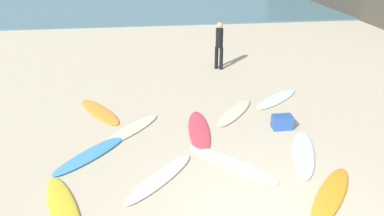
% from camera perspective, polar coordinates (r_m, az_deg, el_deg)
% --- Properties ---
extents(surfboard_0, '(1.31, 2.50, 0.08)m').
position_cam_1_polar(surfboard_0, '(11.05, 15.00, -6.00)').
color(surfboard_0, silver).
rests_on(surfboard_0, ground_plane).
extents(surfboard_1, '(1.86, 2.20, 0.09)m').
position_cam_1_polar(surfboard_1, '(9.74, 18.46, -11.20)').
color(surfboard_1, orange).
rests_on(surfboard_1, ground_plane).
extents(surfboard_2, '(1.68, 2.06, 0.09)m').
position_cam_1_polar(surfboard_2, '(12.82, 5.86, -0.57)').
color(surfboard_2, beige).
rests_on(surfboard_2, ground_plane).
extents(surfboard_3, '(1.93, 2.14, 0.09)m').
position_cam_1_polar(surfboard_3, '(9.78, -4.54, -9.59)').
color(surfboard_3, silver).
rests_on(surfboard_3, ground_plane).
extents(surfboard_4, '(1.35, 2.49, 0.08)m').
position_cam_1_polar(surfboard_4, '(9.30, -17.26, -12.99)').
color(surfboard_4, yellow).
rests_on(surfboard_4, ground_plane).
extents(surfboard_5, '(1.96, 2.11, 0.09)m').
position_cam_1_polar(surfboard_5, '(10.92, -13.73, -6.20)').
color(surfboard_5, '#4597D6').
rests_on(surfboard_5, ground_plane).
extents(surfboard_6, '(2.19, 2.27, 0.06)m').
position_cam_1_polar(surfboard_6, '(10.33, 5.45, -7.60)').
color(surfboard_6, white).
rests_on(surfboard_6, ground_plane).
extents(surfboard_7, '(0.71, 2.51, 0.07)m').
position_cam_1_polar(surfboard_7, '(11.72, 0.98, -3.16)').
color(surfboard_7, '#DC4253').
rests_on(surfboard_7, ground_plane).
extents(surfboard_8, '(2.00, 1.85, 0.07)m').
position_cam_1_polar(surfboard_8, '(13.97, 11.49, 1.26)').
color(surfboard_8, white).
rests_on(surfboard_8, ground_plane).
extents(surfboard_9, '(1.65, 2.20, 0.06)m').
position_cam_1_polar(surfboard_9, '(13.12, -12.55, -0.50)').
color(surfboard_9, orange).
rests_on(surfboard_9, ground_plane).
extents(surfboard_10, '(1.82, 2.00, 0.08)m').
position_cam_1_polar(surfboard_10, '(11.92, -8.29, -2.89)').
color(surfboard_10, beige).
rests_on(surfboard_10, ground_plane).
extents(beachgoer_near, '(0.39, 0.39, 1.85)m').
position_cam_1_polar(beachgoer_near, '(16.14, 3.76, 8.87)').
color(beachgoer_near, black).
rests_on(beachgoer_near, ground_plane).
extents(beach_cooler, '(0.56, 0.37, 0.40)m').
position_cam_1_polar(beach_cooler, '(12.11, 12.25, -1.90)').
color(beach_cooler, '#2D56B2').
rests_on(beach_cooler, ground_plane).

